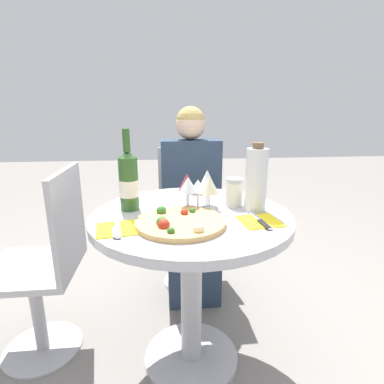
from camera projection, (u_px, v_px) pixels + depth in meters
name	position (u px, v px, depth m)	size (l,w,h in m)	color
ground_plane	(191.00, 358.00, 1.46)	(12.00, 12.00, 0.00)	gray
dining_table	(191.00, 251.00, 1.31)	(0.84, 0.84, 0.75)	#B2B2B7
chair_behind_diner	(190.00, 218.00, 2.07)	(0.42, 0.42, 0.92)	#ADADB2
seated_diner	(192.00, 213.00, 1.91)	(0.37, 0.41, 1.19)	#28384C
chair_empty_side	(46.00, 268.00, 1.40)	(0.42, 0.42, 0.92)	#ADADB2
pizza_large	(179.00, 222.00, 1.12)	(0.34, 0.34, 0.05)	tan
wine_bottle	(129.00, 181.00, 1.27)	(0.08, 0.08, 0.34)	#2D5623
tall_carafe	(256.00, 179.00, 1.25)	(0.09, 0.09, 0.29)	silver
sugar_shaker	(234.00, 192.00, 1.34)	(0.08, 0.08, 0.13)	silver
wine_glass_center	(198.00, 187.00, 1.30)	(0.08, 0.08, 0.13)	silver
wine_glass_back_right	(207.00, 180.00, 1.33)	(0.08, 0.08, 0.16)	silver
wine_glass_back_left	(187.00, 183.00, 1.32)	(0.07, 0.07, 0.15)	silver
wine_glass_front_left	(188.00, 185.00, 1.26)	(0.08, 0.08, 0.15)	silver
wine_glass_front_right	(209.00, 185.00, 1.27)	(0.08, 0.08, 0.15)	silver
place_setting_left	(117.00, 229.00, 1.08)	(0.17, 0.19, 0.01)	yellow
place_setting_right	(260.00, 221.00, 1.16)	(0.17, 0.19, 0.01)	yellow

